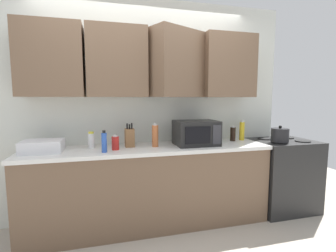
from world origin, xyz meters
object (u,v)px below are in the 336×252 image
(knife_block, at_px, (130,137))
(bottle_yellow_mustard, at_px, (242,131))
(kettle, at_px, (280,135))
(bottle_red_sauce, at_px, (115,143))
(bottle_green_oil, at_px, (217,133))
(bottle_white_jar, at_px, (91,140))
(bottle_blue_cleaner, at_px, (104,142))
(bottle_soy_dark, at_px, (233,134))
(microwave, at_px, (196,133))
(dish_rack, at_px, (43,146))
(stove_range, at_px, (281,174))
(bottle_spice_jar, at_px, (155,136))

(knife_block, relative_size, bottle_yellow_mustard, 1.03)
(kettle, bearing_deg, knife_block, 172.89)
(bottle_red_sauce, height_order, bottle_green_oil, bottle_green_oil)
(kettle, height_order, bottle_white_jar, kettle)
(knife_block, xyz_separation_m, bottle_blue_cleaner, (-0.27, -0.23, -0.00))
(bottle_white_jar, height_order, bottle_green_oil, bottle_green_oil)
(bottle_soy_dark, bearing_deg, microwave, -166.61)
(dish_rack, xyz_separation_m, bottle_yellow_mustard, (2.31, 0.13, 0.06))
(stove_range, bearing_deg, bottle_red_sauce, -178.65)
(dish_rack, bearing_deg, kettle, -3.46)
(microwave, height_order, bottle_spice_jar, microwave)
(kettle, xyz_separation_m, bottle_yellow_mustard, (-0.33, 0.29, 0.03))
(microwave, bearing_deg, dish_rack, 179.19)
(microwave, relative_size, bottle_yellow_mustard, 1.88)
(stove_range, xyz_separation_m, bottle_red_sauce, (-2.11, -0.05, 0.52))
(knife_block, bearing_deg, dish_rack, -175.95)
(bottle_spice_jar, bearing_deg, bottle_yellow_mustard, 7.18)
(bottle_green_oil, bearing_deg, bottle_white_jar, -176.87)
(bottle_spice_jar, height_order, bottle_blue_cleaner, bottle_spice_jar)
(dish_rack, bearing_deg, bottle_red_sauce, -5.61)
(stove_range, bearing_deg, bottle_yellow_mustard, 162.93)
(kettle, relative_size, bottle_white_jar, 1.14)
(bottle_spice_jar, height_order, bottle_red_sauce, bottle_spice_jar)
(bottle_white_jar, bearing_deg, knife_block, -3.07)
(bottle_yellow_mustard, distance_m, bottle_red_sauce, 1.62)
(bottle_yellow_mustard, relative_size, bottle_soy_dark, 1.36)
(bottle_white_jar, distance_m, bottle_green_oil, 1.52)
(bottle_yellow_mustard, distance_m, bottle_green_oil, 0.33)
(bottle_soy_dark, xyz_separation_m, bottle_green_oil, (-0.19, 0.06, 0.01))
(kettle, distance_m, dish_rack, 2.65)
(kettle, height_order, bottle_soy_dark, kettle)
(dish_rack, height_order, bottle_red_sauce, bottle_red_sauce)
(dish_rack, xyz_separation_m, bottle_spice_jar, (1.14, -0.01, 0.06))
(dish_rack, distance_m, bottle_yellow_mustard, 2.32)
(microwave, height_order, bottle_blue_cleaner, microwave)
(bottle_red_sauce, bearing_deg, knife_block, 39.21)
(stove_range, height_order, bottle_blue_cleaner, bottle_blue_cleaner)
(microwave, xyz_separation_m, bottle_spice_jar, (-0.48, 0.01, -0.02))
(microwave, xyz_separation_m, bottle_yellow_mustard, (0.69, 0.16, -0.02))
(bottle_spice_jar, height_order, bottle_yellow_mustard, bottle_spice_jar)
(knife_block, height_order, bottle_red_sauce, knife_block)
(knife_block, height_order, bottle_white_jar, knife_block)
(stove_range, distance_m, bottle_red_sauce, 2.17)
(bottle_yellow_mustard, distance_m, bottle_blue_cleaner, 1.74)
(microwave, distance_m, knife_block, 0.76)
(dish_rack, relative_size, bottle_yellow_mustard, 1.49)
(bottle_blue_cleaner, bearing_deg, bottle_red_sauce, 41.84)
(dish_rack, distance_m, bottle_white_jar, 0.47)
(bottle_white_jar, bearing_deg, bottle_spice_jar, -7.99)
(bottle_white_jar, relative_size, bottle_red_sauce, 1.15)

